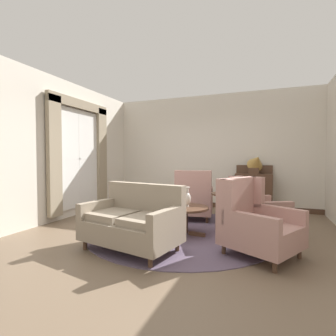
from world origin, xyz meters
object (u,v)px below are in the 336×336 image
porcelain_vase (187,198)px  armchair_beside_settee (254,209)px  gramophone (256,163)px  armchair_near_window (194,199)px  sideboard (254,190)px  armchair_far_left (255,223)px  side_table (227,208)px  coffee_table (185,212)px  settee (133,222)px

porcelain_vase → armchair_beside_settee: 1.23m
gramophone → armchair_near_window: bearing=-135.1°
armchair_beside_settee → sideboard: sideboard is taller
porcelain_vase → armchair_beside_settee: size_ratio=0.30×
armchair_far_left → gramophone: gramophone is taller
side_table → sideboard: sideboard is taller
porcelain_vase → side_table: porcelain_vase is taller
armchair_beside_settee → gramophone: gramophone is taller
coffee_table → armchair_far_left: armchair_far_left is taller
sideboard → gramophone: 0.68m
side_table → gramophone: bearing=77.3°
armchair_near_window → gramophone: bearing=-144.5°
settee → gramophone: bearing=75.8°
armchair_near_window → porcelain_vase: bearing=89.5°
porcelain_vase → armchair_near_window: (-0.17, 1.12, -0.19)m
armchair_far_left → gramophone: 2.90m
armchair_near_window → armchair_far_left: size_ratio=0.91×
armchair_near_window → armchair_far_left: 2.06m
porcelain_vase → sideboard: sideboard is taller
coffee_table → armchair_beside_settee: armchair_beside_settee is taller
porcelain_vase → side_table: size_ratio=0.50×
sideboard → armchair_near_window: bearing=-131.7°
settee → armchair_beside_settee: size_ratio=1.33×
armchair_beside_settee → porcelain_vase: bearing=91.9°
porcelain_vase → side_table: 0.82m
coffee_table → settee: bearing=-117.4°
armchair_near_window → coffee_table: bearing=87.9°
sideboard → porcelain_vase: bearing=-111.9°
settee → side_table: 1.81m
armchair_near_window → side_table: 0.99m
porcelain_vase → coffee_table: bearing=163.7°
coffee_table → porcelain_vase: 0.25m
settee → armchair_near_window: 2.07m
porcelain_vase → armchair_near_window: 1.15m
armchair_far_left → sideboard: (-0.16, 2.88, 0.10)m
side_table → porcelain_vase: bearing=-140.2°
settee → armchair_near_window: (0.34, 2.04, 0.04)m
porcelain_vase → armchair_beside_settee: armchair_beside_settee is taller
porcelain_vase → side_table: (0.60, 0.50, -0.22)m
settee → armchair_beside_settee: armchair_beside_settee is taller
armchair_near_window → armchair_beside_settee: 1.33m
coffee_table → armchair_beside_settee: 1.23m
coffee_table → side_table: side_table is taller
settee → armchair_beside_settee: 2.18m
armchair_beside_settee → side_table: armchair_beside_settee is taller
armchair_beside_settee → sideboard: (-0.09, 1.79, 0.11)m
coffee_table → side_table: (0.64, 0.49, 0.03)m
armchair_beside_settee → sideboard: size_ratio=0.98×
armchair_far_left → gramophone: (-0.11, 2.79, 0.77)m
sideboard → gramophone: (0.05, -0.09, 0.67)m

